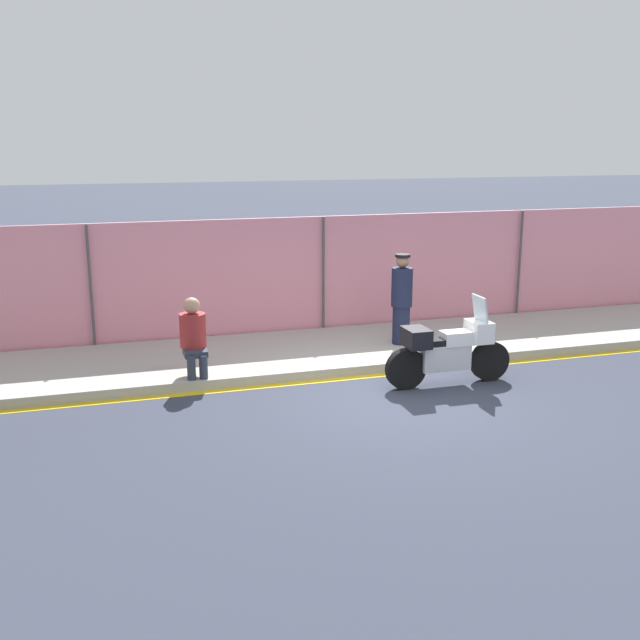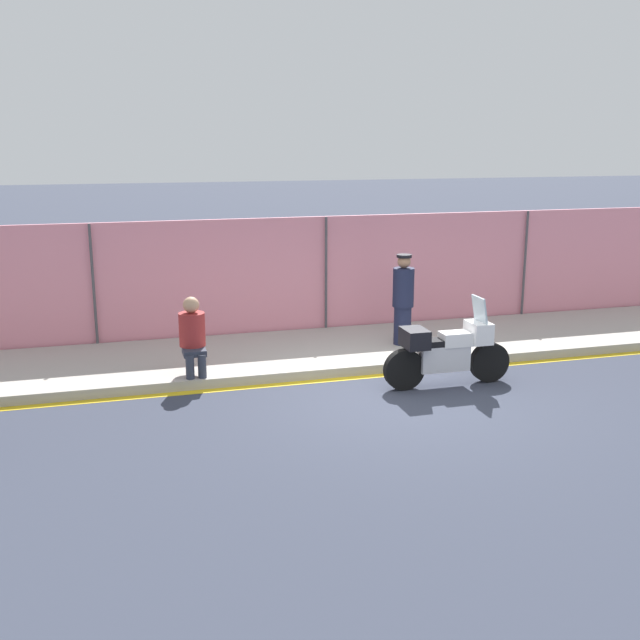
# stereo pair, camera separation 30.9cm
# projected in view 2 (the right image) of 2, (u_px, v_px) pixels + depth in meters

# --- Properties ---
(ground_plane) EXTENTS (120.00, 120.00, 0.00)m
(ground_plane) POSITION_uv_depth(u_px,v_px,m) (397.00, 398.00, 11.54)
(ground_plane) COLOR #333847
(sidewalk) EXTENTS (33.14, 2.74, 0.16)m
(sidewalk) POSITION_uv_depth(u_px,v_px,m) (346.00, 349.00, 13.93)
(sidewalk) COLOR #ADA89E
(sidewalk) RESTS_ON ground_plane
(curb_paint_stripe) EXTENTS (33.14, 0.18, 0.01)m
(curb_paint_stripe) POSITION_uv_depth(u_px,v_px,m) (372.00, 376.00, 12.59)
(curb_paint_stripe) COLOR gold
(curb_paint_stripe) RESTS_ON ground_plane
(storefront_fence) EXTENTS (31.48, 0.16, 2.41)m
(storefront_fence) POSITION_uv_depth(u_px,v_px,m) (325.00, 276.00, 15.03)
(storefront_fence) COLOR pink
(storefront_fence) RESTS_ON ground_plane
(motorcycle) EXTENTS (2.16, 0.50, 1.45)m
(motorcycle) POSITION_uv_depth(u_px,v_px,m) (447.00, 351.00, 11.99)
(motorcycle) COLOR black
(motorcycle) RESTS_ON ground_plane
(officer_standing) EXTENTS (0.39, 0.39, 1.69)m
(officer_standing) POSITION_uv_depth(u_px,v_px,m) (403.00, 299.00, 13.77)
(officer_standing) COLOR #191E38
(officer_standing) RESTS_ON sidewalk
(person_seated_on_curb) EXTENTS (0.43, 0.67, 1.25)m
(person_seated_on_curb) POSITION_uv_depth(u_px,v_px,m) (193.00, 332.00, 12.12)
(person_seated_on_curb) COLOR #2D3342
(person_seated_on_curb) RESTS_ON sidewalk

